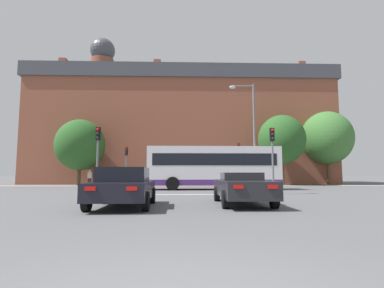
% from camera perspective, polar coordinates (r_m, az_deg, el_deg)
% --- Properties ---
extents(stop_line_strip, '(8.48, 0.30, 0.01)m').
position_cam_1_polar(stop_line_strip, '(17.81, -1.84, -9.58)').
color(stop_line_strip, silver).
rests_on(stop_line_strip, ground_plane).
extents(far_pavement, '(69.42, 2.50, 0.01)m').
position_cam_1_polar(far_pavement, '(31.16, -1.84, -7.95)').
color(far_pavement, gray).
rests_on(far_pavement, ground_plane).
extents(brick_civic_building, '(38.87, 11.81, 20.16)m').
position_cam_1_polar(brick_civic_building, '(41.21, -2.07, 3.00)').
color(brick_civic_building, brown).
rests_on(brick_civic_building, ground_plane).
extents(car_saloon_left, '(2.16, 4.30, 1.43)m').
position_cam_1_polar(car_saloon_left, '(11.29, -12.87, -7.93)').
color(car_saloon_left, black).
rests_on(car_saloon_left, ground_plane).
extents(car_roadster_right, '(1.97, 4.80, 1.25)m').
position_cam_1_polar(car_roadster_right, '(12.17, 9.49, -8.16)').
color(car_roadster_right, '#232328').
rests_on(car_roadster_right, ground_plane).
extents(bus_crossing_lead, '(10.12, 2.65, 3.29)m').
position_cam_1_polar(bus_crossing_lead, '(23.50, 4.08, -4.35)').
color(bus_crossing_lead, silver).
rests_on(bus_crossing_lead, ground_plane).
extents(traffic_light_far_left, '(0.26, 0.31, 3.89)m').
position_cam_1_polar(traffic_light_far_left, '(30.68, -12.40, -2.94)').
color(traffic_light_far_left, slate).
rests_on(traffic_light_far_left, ground_plane).
extents(traffic_light_near_right, '(0.26, 0.31, 4.01)m').
position_cam_1_polar(traffic_light_near_right, '(18.88, 15.09, -0.96)').
color(traffic_light_near_right, slate).
rests_on(traffic_light_near_right, ground_plane).
extents(traffic_light_far_right, '(0.26, 0.31, 4.37)m').
position_cam_1_polar(traffic_light_far_right, '(31.33, 8.93, -2.52)').
color(traffic_light_far_right, slate).
rests_on(traffic_light_far_right, ground_plane).
extents(traffic_light_near_left, '(0.26, 0.31, 4.03)m').
position_cam_1_polar(traffic_light_near_left, '(18.90, -17.52, -0.86)').
color(traffic_light_near_left, slate).
rests_on(traffic_light_near_left, ground_plane).
extents(street_lamp_junction, '(1.96, 0.36, 8.13)m').
position_cam_1_polar(street_lamp_junction, '(23.27, 11.06, 3.45)').
color(street_lamp_junction, slate).
rests_on(street_lamp_junction, ground_plane).
extents(pedestrian_waiting, '(0.45, 0.35, 1.63)m').
position_cam_1_polar(pedestrian_waiting, '(31.93, -18.92, -5.89)').
color(pedestrian_waiting, black).
rests_on(pedestrian_waiting, ground_plane).
extents(tree_by_building, '(5.11, 5.11, 7.67)m').
position_cam_1_polar(tree_by_building, '(34.23, 16.72, 0.83)').
color(tree_by_building, '#4C3823').
rests_on(tree_by_building, ground_plane).
extents(tree_kerbside, '(5.89, 5.89, 8.55)m').
position_cam_1_polar(tree_kerbside, '(38.58, 24.30, 1.08)').
color(tree_kerbside, '#4C3823').
rests_on(tree_kerbside, ground_plane).
extents(tree_distant, '(5.24, 5.24, 7.10)m').
position_cam_1_polar(tree_distant, '(34.50, -20.54, -0.15)').
color(tree_distant, '#4C3823').
rests_on(tree_distant, ground_plane).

